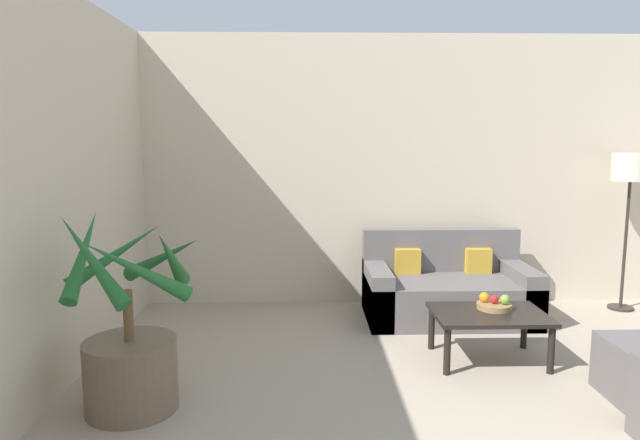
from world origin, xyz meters
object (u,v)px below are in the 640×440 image
(coffee_table, at_px, (489,319))
(orange_fruit, at_px, (484,297))
(potted_palm, at_px, (130,350))
(apple_green, at_px, (505,300))
(floor_lamp, at_px, (631,176))
(sofa_loveseat, at_px, (447,290))
(apple_red, at_px, (494,299))
(fruit_bowl, at_px, (494,306))

(coffee_table, xyz_separation_m, orange_fruit, (-0.00, 0.13, 0.13))
(potted_palm, relative_size, orange_fruit, 16.58)
(coffee_table, height_order, apple_green, apple_green)
(orange_fruit, bearing_deg, floor_lamp, 33.43)
(sofa_loveseat, relative_size, orange_fruit, 19.95)
(potted_palm, xyz_separation_m, orange_fruit, (2.47, 0.85, 0.07))
(floor_lamp, distance_m, coffee_table, 2.38)
(apple_red, height_order, orange_fruit, orange_fruit)
(fruit_bowl, relative_size, orange_fruit, 3.44)
(sofa_loveseat, xyz_separation_m, floor_lamp, (1.80, 0.22, 1.07))
(potted_palm, xyz_separation_m, fruit_bowl, (2.53, 0.81, 0.01))
(apple_red, relative_size, orange_fruit, 0.86)
(apple_green, bearing_deg, floor_lamp, 37.19)
(floor_lamp, distance_m, apple_red, 2.24)
(apple_green, bearing_deg, apple_red, 162.73)
(floor_lamp, bearing_deg, apple_green, -142.81)
(sofa_loveseat, distance_m, floor_lamp, 2.10)
(potted_palm, height_order, floor_lamp, floor_lamp)
(coffee_table, height_order, fruit_bowl, fruit_bowl)
(potted_palm, distance_m, apple_red, 2.66)
(coffee_table, height_order, orange_fruit, orange_fruit)
(floor_lamp, xyz_separation_m, fruit_bowl, (-1.68, -1.19, -0.93))
(apple_red, bearing_deg, fruit_bowl, 55.83)
(coffee_table, distance_m, apple_green, 0.20)
(sofa_loveseat, relative_size, apple_green, 20.33)
(sofa_loveseat, distance_m, apple_red, 1.01)
(coffee_table, distance_m, fruit_bowl, 0.13)
(sofa_loveseat, distance_m, orange_fruit, 0.96)
(potted_palm, height_order, fruit_bowl, potted_palm)
(coffee_table, xyz_separation_m, apple_red, (0.06, 0.09, 0.13))
(fruit_bowl, bearing_deg, orange_fruit, 147.60)
(coffee_table, relative_size, apple_green, 11.18)
(sofa_loveseat, bearing_deg, floor_lamp, 6.85)
(floor_lamp, bearing_deg, potted_palm, -154.54)
(potted_palm, bearing_deg, coffee_table, 16.37)
(potted_palm, relative_size, sofa_loveseat, 0.83)
(fruit_bowl, relative_size, apple_red, 3.98)
(floor_lamp, relative_size, fruit_bowl, 5.84)
(orange_fruit, bearing_deg, sofa_loveseat, 93.22)
(potted_palm, distance_m, coffee_table, 2.57)
(apple_red, xyz_separation_m, apple_green, (0.07, -0.02, 0.00))
(apple_green, bearing_deg, potted_palm, -163.18)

